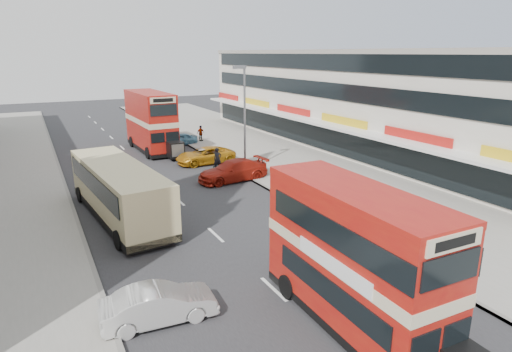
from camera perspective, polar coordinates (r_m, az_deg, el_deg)
ground at (r=16.36m, az=5.98°, el=-17.68°), size 160.00×160.00×0.00m
road_surface at (r=33.44m, az=-13.17°, el=-0.20°), size 12.00×90.00×0.01m
pavement_right at (r=38.03m, az=4.56°, el=2.21°), size 12.00×90.00×0.15m
kerb_left at (r=32.56m, az=-23.60°, el=-1.44°), size 0.20×90.00×0.16m
kerb_right at (r=35.33m, az=-3.59°, el=1.17°), size 0.20×90.00×0.16m
commercial_row at (r=43.48m, az=12.32°, el=9.80°), size 9.90×46.20×9.30m
street_lamp at (r=32.82m, az=-1.61°, el=8.45°), size 1.00×0.20×8.12m
bus_main at (r=15.01m, az=12.77°, el=-10.42°), size 2.49×8.56×4.70m
bus_second at (r=42.20m, az=-13.58°, el=6.96°), size 2.91×9.72×5.34m
coach at (r=25.40m, az=-17.51°, el=-1.68°), size 3.77×10.99×2.85m
car_left_front at (r=16.00m, az=-12.57°, el=-16.08°), size 4.06×1.68×1.31m
car_right_a at (r=31.63m, az=-3.04°, el=0.70°), size 5.36×2.48×1.52m
car_right_b at (r=36.80m, az=-6.65°, el=2.68°), size 5.01×2.39×1.38m
car_right_c at (r=44.51m, az=-10.00°, el=4.74°), size 3.74×1.82×1.23m
pedestrian_near at (r=29.07m, az=4.75°, el=-0.10°), size 0.75×0.60×1.79m
pedestrian_far at (r=45.71m, az=-7.26°, el=5.57°), size 1.02×0.69×1.60m
cyclist at (r=33.27m, az=-5.03°, el=1.34°), size 0.65×1.72×2.09m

